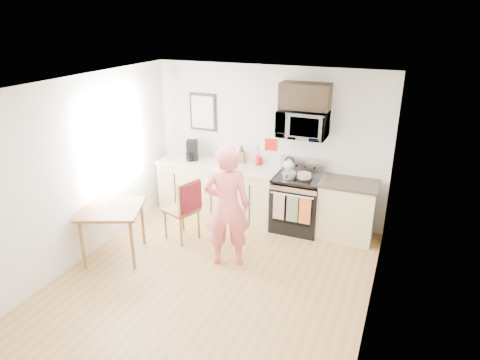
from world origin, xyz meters
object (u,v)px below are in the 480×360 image
at_px(microwave, 303,124).
at_px(person, 227,207).
at_px(chair, 187,203).
at_px(range, 297,204).
at_px(cake, 304,176).
at_px(dining_table, 112,213).

relative_size(microwave, person, 0.43).
height_order(microwave, chair, microwave).
relative_size(range, chair, 1.13).
distance_m(range, microwave, 1.33).
xyz_separation_m(range, microwave, (-0.00, 0.10, 1.32)).
bearing_deg(cake, chair, -146.62).
bearing_deg(dining_table, chair, 44.15).
distance_m(range, cake, 0.54).
distance_m(microwave, chair, 2.16).
xyz_separation_m(dining_table, chair, (0.80, 0.77, -0.03)).
xyz_separation_m(chair, cake, (1.54, 1.01, 0.31)).
bearing_deg(cake, range, 150.73).
distance_m(person, chair, 0.88).
distance_m(microwave, dining_table, 3.15).
bearing_deg(person, chair, -44.02).
bearing_deg(range, microwave, 90.06).
xyz_separation_m(microwave, dining_table, (-2.23, -1.95, -1.07)).
bearing_deg(dining_table, range, 39.57).
relative_size(dining_table, cake, 3.53).
height_order(range, chair, range).
xyz_separation_m(range, cake, (0.10, -0.06, 0.53)).
bearing_deg(range, dining_table, -140.43).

